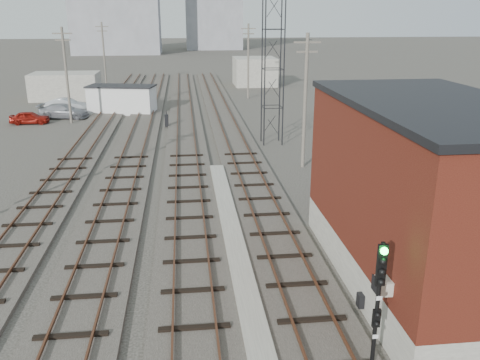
{
  "coord_description": "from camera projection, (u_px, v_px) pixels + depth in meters",
  "views": [
    {
      "loc": [
        -1.61,
        -5.18,
        10.2
      ],
      "look_at": [
        1.1,
        18.93,
        2.2
      ],
      "focal_mm": 38.0,
      "sensor_mm": 36.0,
      "label": 1
    }
  ],
  "objects": [
    {
      "name": "switch_stand",
      "position": [
        167.0,
        120.0,
        47.14
      ],
      "size": [
        0.36,
        0.36,
        1.49
      ],
      "rotation": [
        0.0,
        0.0,
        0.06
      ],
      "color": "black",
      "rests_on": "ground"
    },
    {
      "name": "track_right",
      "position": [
        231.0,
        132.0,
        45.29
      ],
      "size": [
        3.2,
        90.0,
        0.39
      ],
      "color": "#332D28",
      "rests_on": "ground"
    },
    {
      "name": "platform_curb",
      "position": [
        239.0,
        263.0,
        21.48
      ],
      "size": [
        0.9,
        28.0,
        0.26
      ],
      "primitive_type": "cube",
      "color": "gray",
      "rests_on": "ground"
    },
    {
      "name": "utility_pole_left_c",
      "position": [
        104.0,
        53.0,
        71.49
      ],
      "size": [
        1.8,
        0.24,
        9.0
      ],
      "color": "#595147",
      "rests_on": "ground"
    },
    {
      "name": "signal_mast",
      "position": [
        378.0,
        298.0,
        14.37
      ],
      "size": [
        0.4,
        0.42,
        4.24
      ],
      "color": "gray",
      "rests_on": "ground"
    },
    {
      "name": "car_silver",
      "position": [
        66.0,
        105.0,
        54.69
      ],
      "size": [
        4.71,
        2.47,
        1.48
      ],
      "primitive_type": "imported",
      "rotation": [
        0.0,
        0.0,
        1.36
      ],
      "color": "#AFB3B7",
      "rests_on": "ground"
    },
    {
      "name": "track_mid_left",
      "position": [
        140.0,
        134.0,
        44.44
      ],
      "size": [
        3.2,
        90.0,
        0.39
      ],
      "color": "#332D28",
      "rests_on": "ground"
    },
    {
      "name": "shed_left",
      "position": [
        66.0,
        86.0,
        62.68
      ],
      "size": [
        8.0,
        5.0,
        3.2
      ],
      "primitive_type": "cube",
      "color": "gray",
      "rests_on": "ground"
    },
    {
      "name": "shed_right",
      "position": [
        255.0,
        71.0,
        74.64
      ],
      "size": [
        6.0,
        6.0,
        4.0
      ],
      "primitive_type": "cube",
      "color": "gray",
      "rests_on": "ground"
    },
    {
      "name": "lattice_tower",
      "position": [
        273.0,
        49.0,
        39.52
      ],
      "size": [
        1.6,
        1.6,
        15.0
      ],
      "color": "black",
      "rests_on": "ground"
    },
    {
      "name": "track_left",
      "position": [
        93.0,
        135.0,
        44.02
      ],
      "size": [
        3.2,
        90.0,
        0.39
      ],
      "color": "#332D28",
      "rests_on": "ground"
    },
    {
      "name": "apartment_right",
      "position": [
        213.0,
        3.0,
        146.59
      ],
      "size": [
        16.0,
        12.0,
        26.0
      ],
      "primitive_type": "cube",
      "color": "gray",
      "rests_on": "ground"
    },
    {
      "name": "utility_pole_right_b",
      "position": [
        248.0,
        59.0,
        62.18
      ],
      "size": [
        1.8,
        0.24,
        9.0
      ],
      "color": "#595147",
      "rests_on": "ground"
    },
    {
      "name": "ground",
      "position": [
        196.0,
        97.0,
        64.88
      ],
      "size": [
        320.0,
        320.0,
        0.0
      ],
      "primitive_type": "plane",
      "color": "#282621",
      "rests_on": "ground"
    },
    {
      "name": "site_trailer",
      "position": [
        122.0,
        99.0,
        53.81
      ],
      "size": [
        7.49,
        4.46,
        2.95
      ],
      "rotation": [
        0.0,
        0.0,
        -0.21
      ],
      "color": "silver",
      "rests_on": "ground"
    },
    {
      "name": "track_mid_right",
      "position": [
        186.0,
        133.0,
        44.87
      ],
      "size": [
        3.2,
        90.0,
        0.39
      ],
      "color": "#332D28",
      "rests_on": "ground"
    },
    {
      "name": "car_grey",
      "position": [
        64.0,
        111.0,
        51.46
      ],
      "size": [
        5.21,
        2.67,
        1.45
      ],
      "primitive_type": "imported",
      "rotation": [
        0.0,
        0.0,
        1.44
      ],
      "color": "gray",
      "rests_on": "ground"
    },
    {
      "name": "utility_pole_right_a",
      "position": [
        305.0,
        98.0,
        33.86
      ],
      "size": [
        1.8,
        0.24,
        9.0
      ],
      "color": "#595147",
      "rests_on": "ground"
    },
    {
      "name": "brick_building",
      "position": [
        428.0,
        195.0,
        19.23
      ],
      "size": [
        6.54,
        12.2,
        7.22
      ],
      "color": "gray",
      "rests_on": "ground"
    },
    {
      "name": "car_red",
      "position": [
        30.0,
        118.0,
        48.84
      ],
      "size": [
        3.65,
        1.53,
        1.24
      ],
      "primitive_type": "imported",
      "rotation": [
        0.0,
        0.0,
        1.59
      ],
      "color": "maroon",
      "rests_on": "ground"
    },
    {
      "name": "utility_pole_left_b",
      "position": [
        66.0,
        73.0,
        47.9
      ],
      "size": [
        1.8,
        0.24,
        9.0
      ],
      "color": "#595147",
      "rests_on": "ground"
    }
  ]
}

